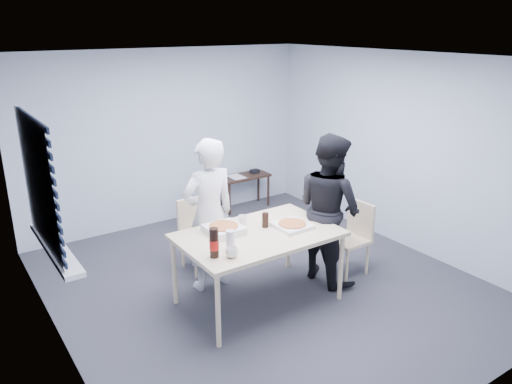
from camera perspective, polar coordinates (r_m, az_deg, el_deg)
room at (r=4.99m, az=-23.15°, el=-0.19°), size 5.00×5.00×5.00m
dining_table at (r=5.33m, az=0.27°, el=-5.30°), size 1.68×1.06×0.82m
chair_far at (r=6.23m, az=-6.74°, el=-4.21°), size 0.42×0.42×0.89m
chair_right at (r=6.20m, az=11.13°, el=-4.55°), size 0.42×0.42×0.89m
person_white at (r=5.63m, az=-5.41°, el=-2.64°), size 0.65×0.42×1.77m
person_black at (r=5.86m, az=8.34°, el=-1.86°), size 0.47×0.86×1.77m
side_table at (r=8.19m, az=-1.33°, el=1.36°), size 0.84×0.37×0.56m
stool at (r=7.28m, az=-5.03°, el=-1.73°), size 0.36×0.36×0.50m
backpack at (r=7.17m, az=-5.05°, el=0.53°), size 0.29×0.21×0.40m
pizza_box_a at (r=5.30m, az=-3.70°, el=-4.27°), size 0.36×0.36×0.09m
pizza_box_b at (r=5.46m, az=4.17°, el=-3.80°), size 0.36×0.36×0.05m
mug_a at (r=4.78m, az=-2.80°, el=-6.90°), size 0.17×0.17×0.10m
mug_b at (r=5.53m, az=-1.56°, el=-3.19°), size 0.10×0.10×0.09m
cola_glass at (r=5.43m, az=1.07°, el=-3.23°), size 0.07×0.07×0.16m
soda_bottle at (r=4.75m, az=-4.81°, el=-5.86°), size 0.09×0.09×0.29m
plastic_cups at (r=4.89m, az=-2.95°, el=-5.54°), size 0.10×0.10×0.21m
rubber_band at (r=5.21m, az=3.94°, el=-5.19°), size 0.06×0.06×0.00m
papers at (r=8.09m, az=-2.24°, el=1.75°), size 0.31×0.35×0.00m
black_box at (r=8.29m, az=-0.15°, el=2.39°), size 0.17×0.15×0.06m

